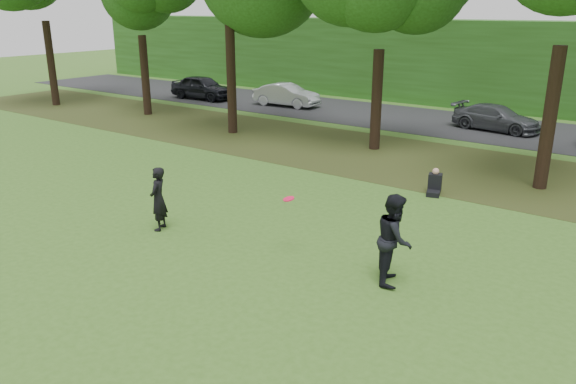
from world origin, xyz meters
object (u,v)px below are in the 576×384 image
object	(u,v)px
seated_person	(435,184)
player_right	(395,239)
player_left	(158,199)
frisbee	(289,199)

from	to	relation	value
seated_person	player_right	bearing A→B (deg)	-92.20
player_left	player_right	xyz separation A→B (m)	(6.44, 0.93, 0.14)
player_left	player_right	bearing A→B (deg)	72.14
frisbee	player_right	bearing A→B (deg)	4.92
player_right	frisbee	distance (m)	2.69
player_left	seated_person	world-z (taller)	player_left
player_left	seated_person	distance (m)	8.77
player_left	frisbee	xyz separation A→B (m)	(3.80, 0.70, 0.57)
player_right	frisbee	bearing A→B (deg)	72.86
player_right	seated_person	bearing A→B (deg)	-7.87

